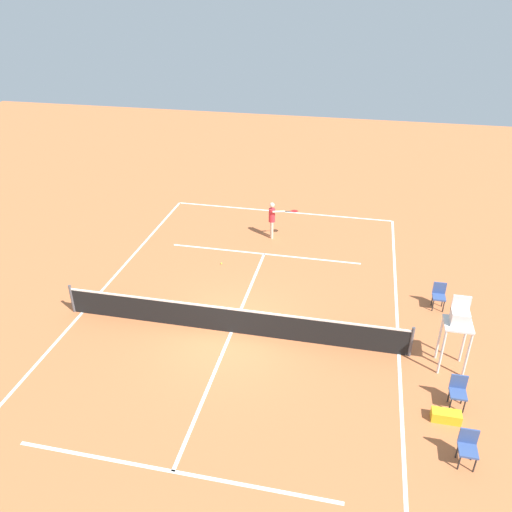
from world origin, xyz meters
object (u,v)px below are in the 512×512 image
player_serving (273,217)px  umpire_chair (458,323)px  tennis_ball (221,263)px  equipment_bag (446,416)px  courtside_chair_far (468,446)px  courtside_chair_mid (439,295)px  courtside_chair_near (458,390)px

player_serving → umpire_chair: 10.04m
tennis_ball → equipment_bag: bearing=139.7°
courtside_chair_far → courtside_chair_mid: bearing=-89.8°
player_serving → tennis_ball: player_serving is taller
courtside_chair_mid → courtside_chair_near: bearing=90.5°
umpire_chair → equipment_bag: bearing=81.8°
courtside_chair_mid → courtside_chair_far: same height
courtside_chair_near → courtside_chair_mid: 4.81m
player_serving → tennis_ball: (1.61, 2.84, -0.97)m
player_serving → umpire_chair: bearing=25.1°
umpire_chair → equipment_bag: umpire_chair is taller
courtside_chair_near → courtside_chair_far: (0.01, 1.91, 0.00)m
player_serving → umpire_chair: umpire_chair is taller
courtside_chair_mid → umpire_chair: bearing=91.0°
tennis_ball → equipment_bag: equipment_bag is taller
player_serving → equipment_bag: player_serving is taller
tennis_ball → courtside_chair_near: (-8.34, 6.19, 0.50)m
tennis_ball → equipment_bag: 10.53m
courtside_chair_mid → player_serving: bearing=-32.3°
umpire_chair → player_serving: bearing=-47.7°
umpire_chair → equipment_bag: (0.32, 2.25, -1.46)m
courtside_chair_mid → equipment_bag: courtside_chair_mid is taller
equipment_bag → courtside_chair_far: bearing=103.0°
courtside_chair_far → equipment_bag: size_ratio=1.25×
courtside_chair_near → courtside_chair_far: 1.91m
player_serving → umpire_chair: (-6.74, 7.41, 0.60)m
tennis_ball → umpire_chair: 9.65m
umpire_chair → courtside_chair_far: bearing=89.6°
player_serving → courtside_chair_far: 12.85m
tennis_ball → courtside_chair_far: courtside_chair_far is taller
courtside_chair_near → courtside_chair_far: bearing=89.6°
tennis_ball → umpire_chair: (-8.35, 4.57, 1.57)m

